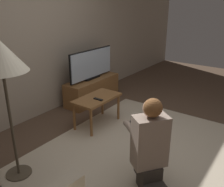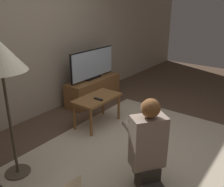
{
  "view_description": "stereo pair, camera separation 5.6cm",
  "coord_description": "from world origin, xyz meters",
  "px_view_note": "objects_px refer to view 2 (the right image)",
  "views": [
    {
      "loc": [
        -2.44,
        -1.36,
        1.85
      ],
      "look_at": [
        0.25,
        0.58,
        0.59
      ],
      "focal_mm": 40.0,
      "sensor_mm": 36.0,
      "label": 1
    },
    {
      "loc": [
        -2.4,
        -1.4,
        1.85
      ],
      "look_at": [
        0.25,
        0.58,
        0.59
      ],
      "focal_mm": 40.0,
      "sensor_mm": 36.0,
      "label": 2
    }
  ],
  "objects_px": {
    "coffee_table": "(97,101)",
    "floor_lamp": "(0,60)",
    "tv": "(93,64)",
    "person_kneeling": "(148,147)"
  },
  "relations": [
    {
      "from": "coffee_table",
      "to": "floor_lamp",
      "type": "height_order",
      "value": "floor_lamp"
    },
    {
      "from": "tv",
      "to": "floor_lamp",
      "type": "bearing_deg",
      "value": -161.09
    },
    {
      "from": "floor_lamp",
      "to": "person_kneeling",
      "type": "relative_size",
      "value": 1.55
    },
    {
      "from": "tv",
      "to": "floor_lamp",
      "type": "distance_m",
      "value": 2.37
    },
    {
      "from": "floor_lamp",
      "to": "coffee_table",
      "type": "bearing_deg",
      "value": 1.36
    },
    {
      "from": "coffee_table",
      "to": "person_kneeling",
      "type": "bearing_deg",
      "value": -120.32
    },
    {
      "from": "tv",
      "to": "coffee_table",
      "type": "distance_m",
      "value": 1.06
    },
    {
      "from": "coffee_table",
      "to": "person_kneeling",
      "type": "xyz_separation_m",
      "value": [
        -0.76,
        -1.3,
        0.09
      ]
    },
    {
      "from": "tv",
      "to": "person_kneeling",
      "type": "relative_size",
      "value": 1.14
    },
    {
      "from": "coffee_table",
      "to": "tv",
      "type": "bearing_deg",
      "value": 44.34
    }
  ]
}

